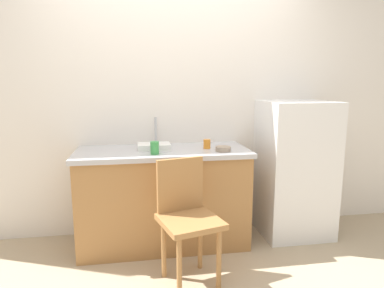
{
  "coord_description": "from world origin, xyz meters",
  "views": [
    {
      "loc": [
        -0.37,
        -2.26,
        1.44
      ],
      "look_at": [
        0.12,
        0.6,
        0.91
      ],
      "focal_mm": 31.99,
      "sensor_mm": 36.0,
      "label": 1
    }
  ],
  "objects_px": {
    "terracotta_bowl": "(223,149)",
    "cup_green": "(155,148)",
    "refrigerator": "(295,169)",
    "dish_tray": "(154,146)",
    "cup_orange": "(207,144)",
    "chair": "(187,215)"
  },
  "relations": [
    {
      "from": "terracotta_bowl",
      "to": "cup_green",
      "type": "height_order",
      "value": "cup_green"
    },
    {
      "from": "refrigerator",
      "to": "terracotta_bowl",
      "type": "distance_m",
      "value": 0.81
    },
    {
      "from": "dish_tray",
      "to": "cup_orange",
      "type": "bearing_deg",
      "value": -4.45
    },
    {
      "from": "dish_tray",
      "to": "cup_orange",
      "type": "distance_m",
      "value": 0.46
    },
    {
      "from": "terracotta_bowl",
      "to": "refrigerator",
      "type": "bearing_deg",
      "value": 13.13
    },
    {
      "from": "chair",
      "to": "dish_tray",
      "type": "height_order",
      "value": "dish_tray"
    },
    {
      "from": "chair",
      "to": "cup_orange",
      "type": "xyz_separation_m",
      "value": [
        0.27,
        0.59,
        0.4
      ]
    },
    {
      "from": "refrigerator",
      "to": "chair",
      "type": "relative_size",
      "value": 1.42
    },
    {
      "from": "dish_tray",
      "to": "cup_orange",
      "type": "relative_size",
      "value": 3.5
    },
    {
      "from": "refrigerator",
      "to": "cup_orange",
      "type": "bearing_deg",
      "value": -177.98
    },
    {
      "from": "refrigerator",
      "to": "cup_green",
      "type": "height_order",
      "value": "refrigerator"
    },
    {
      "from": "refrigerator",
      "to": "dish_tray",
      "type": "distance_m",
      "value": 1.34
    },
    {
      "from": "refrigerator",
      "to": "dish_tray",
      "type": "xyz_separation_m",
      "value": [
        -1.32,
        0.01,
        0.25
      ]
    },
    {
      "from": "cup_orange",
      "to": "cup_green",
      "type": "height_order",
      "value": "cup_green"
    },
    {
      "from": "chair",
      "to": "terracotta_bowl",
      "type": "distance_m",
      "value": 0.7
    },
    {
      "from": "dish_tray",
      "to": "cup_green",
      "type": "distance_m",
      "value": 0.2
    },
    {
      "from": "terracotta_bowl",
      "to": "cup_orange",
      "type": "distance_m",
      "value": 0.18
    },
    {
      "from": "refrigerator",
      "to": "cup_green",
      "type": "bearing_deg",
      "value": -171.53
    },
    {
      "from": "cup_green",
      "to": "terracotta_bowl",
      "type": "bearing_deg",
      "value": 2.28
    },
    {
      "from": "cup_orange",
      "to": "cup_green",
      "type": "bearing_deg",
      "value": -160.38
    },
    {
      "from": "dish_tray",
      "to": "terracotta_bowl",
      "type": "xyz_separation_m",
      "value": [
        0.57,
        -0.18,
        -0.0
      ]
    },
    {
      "from": "chair",
      "to": "cup_orange",
      "type": "distance_m",
      "value": 0.76
    }
  ]
}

